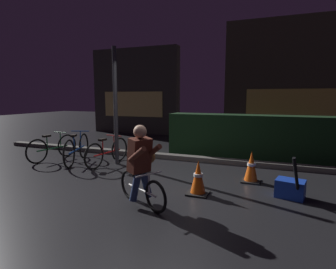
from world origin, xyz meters
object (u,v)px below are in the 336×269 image
parked_bike_leftmost (53,148)px  traffic_cone_far (251,167)px  cyclist (142,165)px  closed_umbrella (297,179)px  street_post (116,107)px  traffic_cone_near (198,178)px  blue_crate (290,189)px  parked_bike_center_left (107,152)px  parked_bike_left_mid (77,149)px

parked_bike_leftmost → traffic_cone_far: size_ratio=2.53×
cyclist → closed_umbrella: cyclist is taller
street_post → closed_umbrella: (3.94, -1.15, -1.03)m
traffic_cone_near → blue_crate: bearing=15.3°
parked_bike_center_left → cyclist: 2.65m
parked_bike_leftmost → closed_umbrella: closed_umbrella is taller
traffic_cone_far → cyclist: (-1.49, -1.77, 0.33)m
parked_bike_leftmost → traffic_cone_near: (4.21, -1.06, -0.04)m
cyclist → parked_bike_left_mid: bearing=175.5°
street_post → cyclist: 2.78m
parked_bike_leftmost → cyclist: size_ratio=1.24×
parked_bike_left_mid → blue_crate: size_ratio=3.68×
traffic_cone_near → blue_crate: (1.47, 0.40, -0.14)m
traffic_cone_far → blue_crate: traffic_cone_far is taller
parked_bike_leftmost → closed_umbrella: bearing=-91.5°
parked_bike_left_mid → traffic_cone_far: size_ratio=2.65×
parked_bike_center_left → traffic_cone_far: bearing=-84.0°
street_post → parked_bike_left_mid: bearing=-164.7°
blue_crate → closed_umbrella: 0.35m
parked_bike_center_left → cyclist: cyclist is taller
cyclist → parked_bike_center_left: bearing=163.8°
parked_bike_center_left → traffic_cone_far: 3.36m
cyclist → street_post: bearing=158.8°
traffic_cone_near → closed_umbrella: closed_umbrella is taller
parked_bike_center_left → street_post: bearing=-32.3°
cyclist → blue_crate: bearing=56.7°
traffic_cone_far → parked_bike_center_left: bearing=178.4°
parked_bike_leftmost → traffic_cone_near: bearing=-96.6°
traffic_cone_far → cyclist: bearing=-130.2°
traffic_cone_far → closed_umbrella: (0.73, -0.87, 0.09)m
parked_bike_left_mid → parked_bike_center_left: size_ratio=1.06×
parked_bike_leftmost → blue_crate: parked_bike_leftmost is taller
parked_bike_left_mid → cyclist: bearing=-143.0°
parked_bike_left_mid → traffic_cone_near: size_ratio=2.73×
traffic_cone_far → cyclist: size_ratio=0.49×
parked_bike_left_mid → parked_bike_center_left: bearing=-103.6°
street_post → traffic_cone_near: size_ratio=4.78×
closed_umbrella → cyclist: bearing=-46.3°
parked_bike_leftmost → closed_umbrella: size_ratio=1.82×
traffic_cone_near → cyclist: cyclist is taller
parked_bike_leftmost → blue_crate: size_ratio=3.51×
parked_bike_leftmost → closed_umbrella: 5.81m
parked_bike_leftmost → traffic_cone_far: (5.01, -0.03, -0.03)m
parked_bike_center_left → traffic_cone_far: parked_bike_center_left is taller
parked_bike_center_left → traffic_cone_near: size_ratio=2.57×
street_post → blue_crate: street_post is taller
parked_bike_leftmost → traffic_cone_near: 4.34m
blue_crate → traffic_cone_near: bearing=-164.7°
street_post → traffic_cone_near: (2.41, -1.30, -1.13)m
traffic_cone_near → street_post: bearing=151.7°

